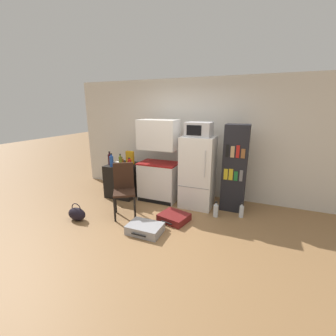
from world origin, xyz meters
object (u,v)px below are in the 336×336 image
(suitcase_small_flat, at_px, (145,228))
(handbag, at_px, (77,214))
(chair, at_px, (124,185))
(water_bottle_middle, at_px, (216,210))
(bottle_amber_beer, at_px, (122,162))
(bottle_milk_white, at_px, (131,159))
(side_table, at_px, (124,180))
(bottle_wine_dark, at_px, (110,159))
(microwave, at_px, (199,129))
(cereal_box, at_px, (130,158))
(kitchen_hutch, at_px, (159,164))
(bowl, at_px, (118,162))
(bottle_blue_soda, at_px, (111,161))
(refrigerator, at_px, (198,172))
(bottle_olive_oil, at_px, (120,162))
(bookshelf, at_px, (235,169))
(suitcase_large_flat, at_px, (174,217))
(water_bottle_front, at_px, (241,211))
(bottle_ketchup_red, at_px, (129,163))

(suitcase_small_flat, distance_m, handbag, 1.38)
(chair, distance_m, water_bottle_middle, 1.82)
(bottle_amber_beer, xyz_separation_m, bottle_milk_white, (-0.01, 0.42, -0.03))
(side_table, height_order, bottle_wine_dark, bottle_wine_dark)
(microwave, height_order, cereal_box, microwave)
(kitchen_hutch, bearing_deg, bowl, -177.70)
(bottle_wine_dark, bearing_deg, bottle_blue_soda, -40.58)
(refrigerator, relative_size, bottle_olive_oil, 4.91)
(bookshelf, distance_m, suitcase_small_flat, 2.09)
(handbag, height_order, water_bottle_middle, handbag)
(handbag, distance_m, water_bottle_middle, 2.61)
(bottle_wine_dark, height_order, bottle_olive_oil, bottle_wine_dark)
(handbag, bearing_deg, bottle_milk_white, 84.43)
(side_table, bearing_deg, bottle_blue_soda, -115.80)
(bookshelf, relative_size, bottle_olive_oil, 5.75)
(refrigerator, bearing_deg, suitcase_small_flat, -110.15)
(microwave, bearing_deg, water_bottle_middle, -36.33)
(bowl, height_order, suitcase_large_flat, bowl)
(microwave, distance_m, chair, 1.81)
(refrigerator, bearing_deg, handbag, -141.85)
(bottle_milk_white, bearing_deg, cereal_box, -66.48)
(bottle_blue_soda, relative_size, water_bottle_front, 1.03)
(bookshelf, distance_m, bottle_wine_dark, 2.75)
(kitchen_hutch, distance_m, water_bottle_front, 1.96)
(microwave, relative_size, bottle_olive_oil, 1.65)
(microwave, relative_size, suitcase_small_flat, 0.87)
(bottle_ketchup_red, bearing_deg, kitchen_hutch, 16.74)
(bottle_amber_beer, height_order, handbag, bottle_amber_beer)
(side_table, bearing_deg, bottle_amber_beer, -69.06)
(microwave, height_order, water_bottle_front, microwave)
(bowl, xyz_separation_m, chair, (0.73, -0.89, -0.17))
(cereal_box, bearing_deg, bottle_blue_soda, -124.77)
(refrigerator, distance_m, bottle_milk_white, 1.73)
(bottle_wine_dark, bearing_deg, chair, -40.33)
(bookshelf, distance_m, handbag, 3.13)
(bottle_blue_soda, xyz_separation_m, suitcase_small_flat, (1.38, -1.05, -0.80))
(suitcase_large_flat, bearing_deg, bottle_ketchup_red, 168.18)
(bottle_blue_soda, bearing_deg, microwave, 9.89)
(handbag, bearing_deg, bottle_olive_oil, 79.43)
(bottle_wine_dark, relative_size, water_bottle_middle, 1.02)
(kitchen_hutch, xyz_separation_m, refrigerator, (0.89, -0.01, -0.09))
(refrigerator, distance_m, suitcase_small_flat, 1.61)
(bottle_milk_white, relative_size, handbag, 0.40)
(bottle_amber_beer, xyz_separation_m, water_bottle_middle, (2.18, -0.15, -0.71))
(water_bottle_middle, bearing_deg, handbag, -154.51)
(bookshelf, distance_m, bottle_blue_soda, 2.64)
(kitchen_hutch, height_order, suitcase_small_flat, kitchen_hutch)
(bottle_olive_oil, relative_size, cereal_box, 1.00)
(water_bottle_middle, bearing_deg, suitcase_large_flat, -146.23)
(bottle_milk_white, xyz_separation_m, bottle_olive_oil, (0.05, -0.53, 0.07))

